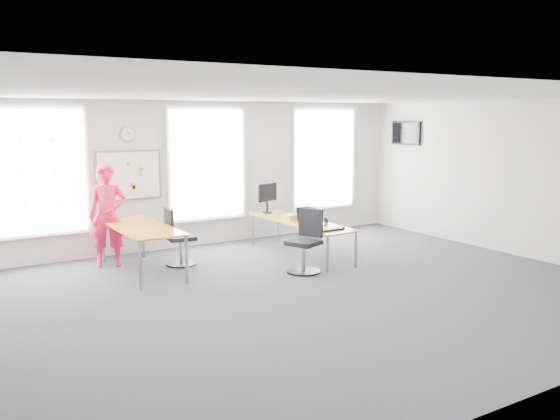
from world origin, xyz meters
TOP-DOWN VIEW (x-y plane):
  - floor at (0.00, 0.00)m, footprint 10.00×10.00m
  - ceiling at (0.00, 0.00)m, footprint 10.00×10.00m
  - wall_back at (0.00, 4.00)m, footprint 10.00×0.00m
  - wall_front at (0.00, -4.00)m, footprint 10.00×0.00m
  - wall_right at (5.00, 0.00)m, footprint 0.00×10.00m
  - window_left at (-3.00, 3.97)m, footprint 1.60×0.06m
  - window_mid at (0.30, 3.97)m, footprint 1.60×0.06m
  - window_right at (3.30, 3.97)m, footprint 1.60×0.06m
  - desk_right at (1.40, 2.11)m, footprint 0.74×2.78m
  - desk_left at (-1.64, 2.49)m, footprint 0.89×2.23m
  - chair_right at (0.79, 1.01)m, footprint 0.65×0.65m
  - chair_left at (-0.93, 2.62)m, footprint 0.56×0.56m
  - person at (-2.00, 3.22)m, footprint 0.77×0.61m
  - whiteboard at (-1.35, 3.97)m, footprint 1.20×0.03m
  - wall_clock at (-1.35, 3.97)m, footprint 0.30×0.04m
  - tv at (4.95, 3.00)m, footprint 0.06×0.90m
  - keyboard at (1.31, 1.01)m, footprint 0.47×0.18m
  - mouse at (1.60, 1.01)m, footprint 0.09×0.13m
  - lens_cap at (1.51, 1.46)m, footprint 0.08×0.08m
  - headphones at (1.60, 1.64)m, footprint 0.19×0.10m
  - laptop_sleeve at (1.50, 2.06)m, footprint 0.34×0.20m
  - paper_stack at (1.35, 2.35)m, footprint 0.34×0.28m
  - monitor at (1.36, 3.29)m, footprint 0.54×0.23m

SIDE VIEW (x-z plane):
  - floor at x=0.00m, z-range 0.00..0.00m
  - chair_left at x=-0.93m, z-range -0.06..0.98m
  - chair_right at x=0.79m, z-range -0.07..1.03m
  - desk_right at x=1.40m, z-range 0.29..0.97m
  - lens_cap at x=1.51m, z-range 0.68..0.69m
  - keyboard at x=1.31m, z-range 0.68..0.70m
  - mouse at x=1.60m, z-range 0.68..0.72m
  - headphones at x=1.60m, z-range 0.67..0.79m
  - paper_stack at x=1.35m, z-range 0.68..0.78m
  - desk_left at x=-1.64m, z-range 0.34..1.15m
  - laptop_sleeve at x=1.50m, z-range 0.67..0.95m
  - person at x=-2.00m, z-range 0.00..1.84m
  - monitor at x=1.36m, z-range 0.74..1.36m
  - wall_back at x=0.00m, z-range -3.50..6.50m
  - wall_front at x=0.00m, z-range -3.50..6.50m
  - wall_right at x=5.00m, z-range -3.50..6.50m
  - whiteboard at x=-1.35m, z-range 1.10..2.00m
  - window_left at x=-3.00m, z-range 0.60..2.80m
  - window_mid at x=0.30m, z-range 0.60..2.80m
  - window_right at x=3.30m, z-range 0.60..2.80m
  - tv at x=4.95m, z-range 2.02..2.57m
  - wall_clock at x=-1.35m, z-range 2.20..2.50m
  - ceiling at x=0.00m, z-range 3.00..3.00m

